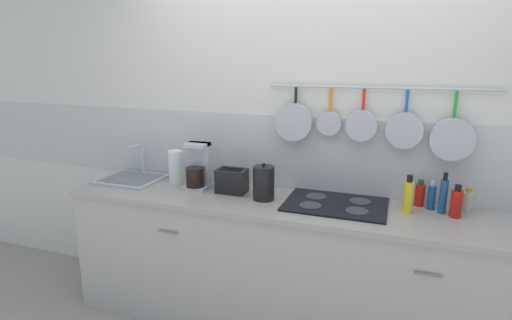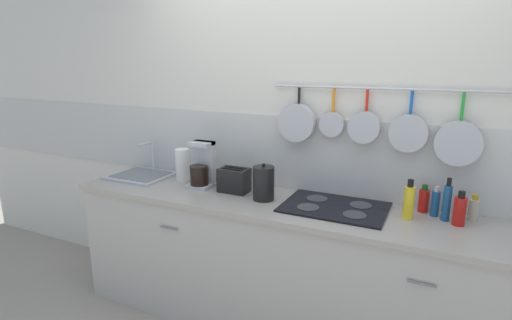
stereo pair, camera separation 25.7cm
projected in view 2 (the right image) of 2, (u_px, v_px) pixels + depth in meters
name	position (u px, v px, depth m)	size (l,w,h in m)	color
wall_back	(314.00, 140.00, 2.73)	(7.20, 0.15, 2.60)	silver
cabinet_base	(293.00, 273.00, 2.64)	(3.13, 0.57, 0.88)	#B7B2A8
countertop	(295.00, 208.00, 2.53)	(3.17, 0.59, 0.03)	#A59E93
sink_basin	(142.00, 174.00, 3.15)	(0.45, 0.40, 0.26)	#B7BABF
paper_towel_roll	(183.00, 165.00, 3.03)	(0.11, 0.11, 0.24)	white
coffee_maker	(202.00, 168.00, 2.87)	(0.17, 0.18, 0.33)	#B7BABF
toaster	(234.00, 180.00, 2.76)	(0.22, 0.14, 0.17)	black
kettle	(264.00, 183.00, 2.60)	(0.14, 0.14, 0.25)	black
cooktop	(335.00, 207.00, 2.47)	(0.63, 0.45, 0.01)	black
bottle_dish_soap	(409.00, 201.00, 2.29)	(0.06, 0.06, 0.23)	yellow
bottle_sesame_oil	(424.00, 200.00, 2.40)	(0.06, 0.06, 0.17)	red
bottle_vinegar	(435.00, 203.00, 2.33)	(0.05, 0.05, 0.18)	navy
bottle_olive_oil	(447.00, 202.00, 2.26)	(0.05, 0.05, 0.25)	navy
bottle_hot_sauce	(460.00, 210.00, 2.20)	(0.07, 0.07, 0.20)	red
bottle_cooking_wine	(473.00, 209.00, 2.26)	(0.06, 0.06, 0.15)	#BFB799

